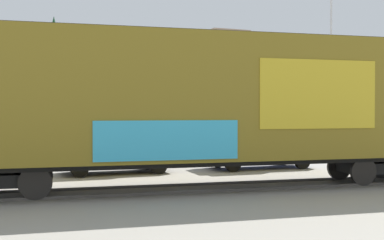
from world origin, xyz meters
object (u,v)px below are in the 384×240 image
freight_car (207,100)px  parked_car_black (114,152)px  flagpole (328,46)px  parked_car_blue (257,148)px

freight_car → parked_car_black: (-2.53, 4.60, -1.96)m
freight_car → flagpole: (9.68, 10.10, 3.25)m
flagpole → parked_car_blue: (-6.15, -5.27, -5.14)m
freight_car → flagpole: flagpole is taller
freight_car → parked_car_black: 5.61m
freight_car → parked_car_blue: (3.53, 4.83, -1.89)m
parked_car_black → parked_car_blue: bearing=2.2°
freight_car → parked_car_blue: 6.27m
flagpole → parked_car_black: bearing=-155.8°
flagpole → parked_car_black: 14.36m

